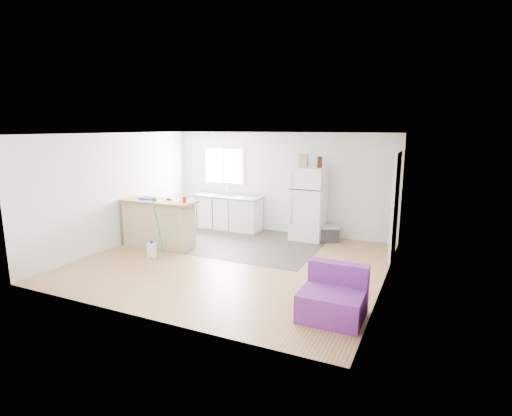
{
  "coord_description": "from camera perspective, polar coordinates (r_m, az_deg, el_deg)",
  "views": [
    {
      "loc": [
        3.44,
        -6.37,
        2.52
      ],
      "look_at": [
        0.17,
        0.7,
        0.93
      ],
      "focal_mm": 28.0,
      "sensor_mm": 36.0,
      "label": 1
    }
  ],
  "objects": [
    {
      "name": "tool_b",
      "position": [
        8.6,
        -14.33,
        1.13
      ],
      "size": [
        0.11,
        0.06,
        0.03
      ],
      "primitive_type": "cube",
      "rotation": [
        0.0,
        0.0,
        0.16
      ],
      "color": "black",
      "rests_on": "peninsula"
    },
    {
      "name": "bottle_left",
      "position": [
        8.83,
        8.91,
        6.49
      ],
      "size": [
        0.07,
        0.07,
        0.25
      ],
      "primitive_type": "cylinder",
      "rotation": [
        0.0,
        0.0,
        0.06
      ],
      "color": "#341B09",
      "rests_on": "refrigerator"
    },
    {
      "name": "cardboard_box",
      "position": [
        8.95,
        6.79,
        6.78
      ],
      "size": [
        0.2,
        0.11,
        0.3
      ],
      "primitive_type": "cube",
      "rotation": [
        0.0,
        0.0,
        -0.04
      ],
      "color": "tan",
      "rests_on": "refrigerator"
    },
    {
      "name": "blue_tray",
      "position": [
        8.82,
        -15.32,
        1.36
      ],
      "size": [
        0.33,
        0.26,
        0.04
      ],
      "primitive_type": "cube",
      "rotation": [
        0.0,
        0.0,
        -0.13
      ],
      "color": "blue",
      "rests_on": "peninsula"
    },
    {
      "name": "cooler",
      "position": [
        9.08,
        10.21,
        -3.55
      ],
      "size": [
        0.58,
        0.5,
        0.37
      ],
      "rotation": [
        0.0,
        0.0,
        0.41
      ],
      "color": "#2A292C",
      "rests_on": "floor"
    },
    {
      "name": "ceiling_fixture",
      "position": [
        8.89,
        -6.82,
        10.4
      ],
      "size": [
        0.3,
        0.3,
        0.07
      ],
      "primitive_type": "cylinder",
      "color": "white",
      "rests_on": "ceiling"
    },
    {
      "name": "room",
      "position": [
        7.36,
        -3.52,
        1.15
      ],
      "size": [
        5.51,
        5.01,
        2.41
      ],
      "color": "olive",
      "rests_on": "ground"
    },
    {
      "name": "bottle_right",
      "position": [
        8.85,
        9.21,
        6.49
      ],
      "size": [
        0.08,
        0.08,
        0.25
      ],
      "primitive_type": "cylinder",
      "rotation": [
        0.0,
        0.0,
        0.12
      ],
      "color": "#341B09",
      "rests_on": "refrigerator"
    },
    {
      "name": "window",
      "position": [
        10.22,
        -4.61,
        6.02
      ],
      "size": [
        1.18,
        0.06,
        0.98
      ],
      "color": "white",
      "rests_on": "back_wall"
    },
    {
      "name": "purple_seat",
      "position": [
        5.61,
        10.99,
        -12.61
      ],
      "size": [
        0.83,
        0.79,
        0.68
      ],
      "rotation": [
        0.0,
        0.0,
        0.01
      ],
      "color": "purple",
      "rests_on": "floor"
    },
    {
      "name": "kitchen_cabinets",
      "position": [
        10.05,
        -4.35,
        -0.54
      ],
      "size": [
        1.89,
        0.63,
        1.11
      ],
      "rotation": [
        0.0,
        0.0,
        -0.02
      ],
      "color": "white",
      "rests_on": "floor"
    },
    {
      "name": "interior_door",
      "position": [
        8.1,
        19.26,
        0.16
      ],
      "size": [
        0.11,
        0.92,
        2.1
      ],
      "color": "white",
      "rests_on": "right_wall"
    },
    {
      "name": "peninsula",
      "position": [
        8.76,
        -13.69,
        -2.08
      ],
      "size": [
        1.66,
        0.68,
        1.01
      ],
      "rotation": [
        0.0,
        0.0,
        0.03
      ],
      "color": "beige",
      "rests_on": "floor"
    },
    {
      "name": "cleaner_jug",
      "position": [
        8.11,
        -14.66,
        -5.86
      ],
      "size": [
        0.18,
        0.16,
        0.35
      ],
      "rotation": [
        0.0,
        0.0,
        0.32
      ],
      "color": "white",
      "rests_on": "floor"
    },
    {
      "name": "tool_a",
      "position": [
        8.59,
        -12.35,
        1.22
      ],
      "size": [
        0.15,
        0.1,
        0.03
      ],
      "primitive_type": "cube",
      "rotation": [
        0.0,
        0.0,
        -0.37
      ],
      "color": "black",
      "rests_on": "peninsula"
    },
    {
      "name": "refrigerator",
      "position": [
        9.07,
        7.53,
        0.62
      ],
      "size": [
        0.73,
        0.7,
        1.64
      ],
      "rotation": [
        0.0,
        0.0,
        -0.01
      ],
      "color": "white",
      "rests_on": "floor"
    },
    {
      "name": "mop",
      "position": [
        8.08,
        -14.39,
        -5.3
      ],
      "size": [
        0.2,
        0.33,
        1.17
      ],
      "rotation": [
        0.0,
        0.0,
        0.08
      ],
      "color": "green",
      "rests_on": "floor"
    },
    {
      "name": "vinyl_zone",
      "position": [
        9.05,
        -3.73,
        -4.68
      ],
      "size": [
        4.05,
        2.5,
        0.0
      ],
      "primitive_type": "cube",
      "color": "#372F29",
      "rests_on": "floor"
    },
    {
      "name": "red_cup",
      "position": [
        8.26,
        -10.19,
        1.22
      ],
      "size": [
        0.11,
        0.11,
        0.12
      ],
      "primitive_type": "cylinder",
      "rotation": [
        0.0,
        0.0,
        -0.41
      ],
      "color": "red",
      "rests_on": "peninsula"
    }
  ]
}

